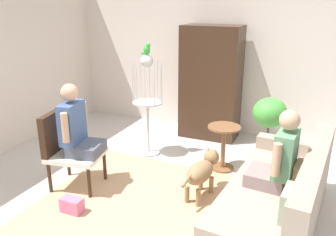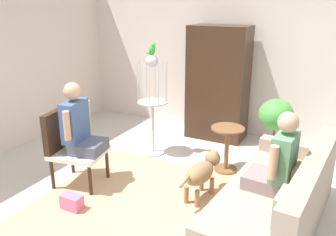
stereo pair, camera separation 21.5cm
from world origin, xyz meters
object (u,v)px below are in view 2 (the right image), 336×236
round_end_table (227,145)px  dog (202,171)px  parrot (152,49)px  person_on_couch (278,160)px  armoire_cabinet (218,83)px  armchair (69,142)px  person_on_armchair (79,125)px  couch (278,202)px  bird_cage_stand (153,101)px  handbag (72,202)px  potted_plant (275,120)px

round_end_table → dog: bearing=-93.0°
parrot → person_on_couch: bearing=-28.2°
person_on_couch → armoire_cabinet: armoire_cabinet is taller
armchair → person_on_armchair: person_on_armchair is taller
couch → bird_cage_stand: size_ratio=1.40×
person_on_armchair → round_end_table: bearing=38.0°
armchair → handbag: bearing=-48.8°
potted_plant → person_on_couch: bearing=-79.0°
armchair → person_on_armchair: size_ratio=1.11×
couch → armoire_cabinet: size_ratio=1.13×
round_end_table → handbag: (-1.25, -1.71, -0.29)m
armchair → handbag: size_ratio=3.93×
bird_cage_stand → potted_plant: size_ratio=1.69×
person_on_couch → round_end_table: bearing=129.1°
person_on_couch → bird_cage_stand: (-2.02, 1.08, 0.07)m
armchair → potted_plant: bearing=42.2°
couch → armchair: size_ratio=2.20×
dog → bird_cage_stand: (-1.15, 0.86, 0.50)m
armchair → parrot: bearing=68.8°
person_on_couch → handbag: person_on_couch is taller
dog → bird_cage_stand: size_ratio=0.54×
armoire_cabinet → parrot: bearing=-119.4°
person_on_armchair → person_on_couch: bearing=4.1°
couch → person_on_couch: bearing=-159.8°
person_on_armchair → dog: (1.48, 0.40, -0.47)m
person_on_couch → parrot: bearing=151.8°
armoire_cabinet → bird_cage_stand: bearing=-119.6°
parrot → armoire_cabinet: size_ratio=0.09×
dog → person_on_armchair: bearing=-165.1°
dog → armoire_cabinet: armoire_cabinet is taller
parrot → potted_plant: size_ratio=0.19×
person_on_couch → dog: size_ratio=1.01×
armoire_cabinet → person_on_armchair: bearing=-112.2°
person_on_couch → person_on_armchair: size_ratio=0.94×
person_on_armchair → armoire_cabinet: 2.55m
couch → dog: size_ratio=2.61×
person_on_couch → person_on_armchair: bearing=-175.9°
round_end_table → armoire_cabinet: armoire_cabinet is taller
armchair → bird_cage_stand: size_ratio=0.64×
round_end_table → armoire_cabinet: (-0.56, 1.17, 0.57)m
parrot → handbag: parrot is taller
armchair → bird_cage_stand: 1.40m
couch → armoire_cabinet: armoire_cabinet is taller
bird_cage_stand → armoire_cabinet: armoire_cabinet is taller
armchair → round_end_table: (1.68, 1.22, -0.18)m
potted_plant → handbag: 3.05m
armchair → person_on_armchair: (0.16, 0.03, 0.25)m
armchair → bird_cage_stand: (0.49, 1.28, 0.28)m
armchair → person_on_couch: (2.51, 0.20, 0.21)m
round_end_table → potted_plant: bearing=57.0°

